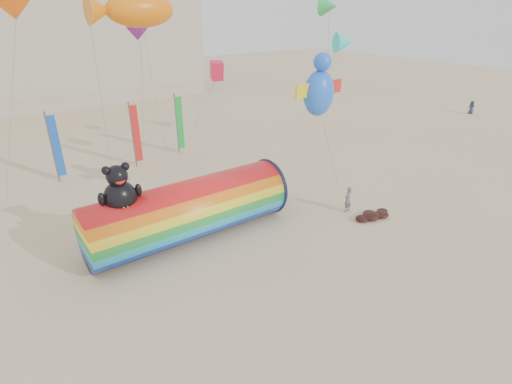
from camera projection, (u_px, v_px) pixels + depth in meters
ground at (265, 244)px, 21.69m from camera, size 160.00×160.00×0.00m
windsock_assembly at (189, 209)px, 21.70m from camera, size 11.24×3.42×5.18m
kite_handler at (348, 199)px, 24.75m from camera, size 0.66×0.48×1.68m
fabric_bundle at (373, 215)px, 24.27m from camera, size 2.62×1.35×0.41m
festival_banners at (127, 134)px, 31.21m from camera, size 10.57×0.99×5.20m
flying_kites at (207, 23)px, 22.67m from camera, size 30.27×13.33×11.23m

